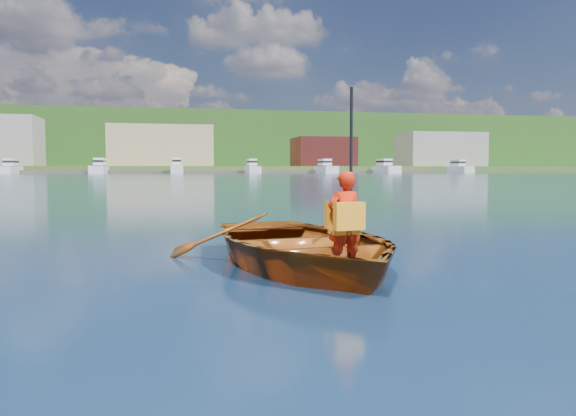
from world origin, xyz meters
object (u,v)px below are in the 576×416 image
Objects in this scene: child_paddler at (345,219)px; dock at (165,172)px; rowboat at (302,245)px; marina_yachts at (231,168)px.

child_paddler is 149.56m from dock.
dock is (-3.58, 148.64, 0.13)m from rowboat.
dock is at bearing 91.38° from rowboat.
child_paddler is at bearing -95.37° from marina_yachts.
child_paddler reaches higher than dock.
marina_yachts reaches higher than rowboat.
rowboat is 144.62m from marina_yachts.
marina_yachts is (17.47, -4.69, 1.03)m from dock.
marina_yachts reaches higher than child_paddler.
child_paddler is 0.01× the size of dock.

